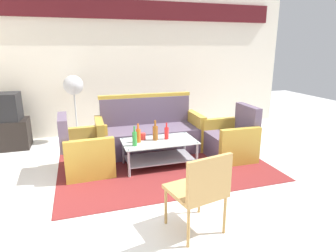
# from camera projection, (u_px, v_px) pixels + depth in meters

# --- Properties ---
(ground_plane) EXTENTS (14.00, 14.00, 0.00)m
(ground_plane) POSITION_uv_depth(u_px,v_px,m) (197.00, 193.00, 3.62)
(ground_plane) COLOR white
(wall_back) EXTENTS (6.52, 0.19, 2.80)m
(wall_back) POSITION_uv_depth(u_px,v_px,m) (141.00, 61.00, 6.03)
(wall_back) COLOR silver
(wall_back) RESTS_ON ground
(rug) EXTENTS (3.12, 2.17, 0.01)m
(rug) POSITION_uv_depth(u_px,v_px,m) (164.00, 165.00, 4.47)
(rug) COLOR maroon
(rug) RESTS_ON ground
(couch) EXTENTS (1.81, 0.77, 0.96)m
(couch) POSITION_uv_depth(u_px,v_px,m) (149.00, 133.00, 5.00)
(couch) COLOR #5B4C60
(couch) RESTS_ON rug
(armchair_left) EXTENTS (0.72, 0.78, 0.85)m
(armchair_left) POSITION_uv_depth(u_px,v_px,m) (86.00, 153.00, 4.16)
(armchair_left) COLOR #5B4C60
(armchair_left) RESTS_ON rug
(armchair_right) EXTENTS (0.71, 0.77, 0.85)m
(armchair_right) POSITION_uv_depth(u_px,v_px,m) (231.00, 141.00, 4.70)
(armchair_right) COLOR #5B4C60
(armchair_right) RESTS_ON rug
(coffee_table) EXTENTS (1.10, 0.60, 0.40)m
(coffee_table) POSITION_uv_depth(u_px,v_px,m) (159.00, 149.00, 4.35)
(coffee_table) COLOR silver
(coffee_table) RESTS_ON rug
(bottle_orange) EXTENTS (0.07, 0.07, 0.28)m
(bottle_orange) POSITION_uv_depth(u_px,v_px,m) (138.00, 135.00, 4.22)
(bottle_orange) COLOR #D85919
(bottle_orange) RESTS_ON coffee_table
(bottle_green) EXTENTS (0.07, 0.07, 0.29)m
(bottle_green) POSITION_uv_depth(u_px,v_px,m) (135.00, 138.00, 4.07)
(bottle_green) COLOR #2D8C38
(bottle_green) RESTS_ON coffee_table
(bottle_brown) EXTENTS (0.08, 0.08, 0.31)m
(bottle_brown) POSITION_uv_depth(u_px,v_px,m) (155.00, 133.00, 4.32)
(bottle_brown) COLOR brown
(bottle_brown) RESTS_ON coffee_table
(bottle_red) EXTENTS (0.06, 0.06, 0.26)m
(bottle_red) POSITION_uv_depth(u_px,v_px,m) (167.00, 133.00, 4.37)
(bottle_red) COLOR red
(bottle_red) RESTS_ON coffee_table
(cup) EXTENTS (0.08, 0.08, 0.10)m
(cup) POSITION_uv_depth(u_px,v_px,m) (143.00, 136.00, 4.36)
(cup) COLOR red
(cup) RESTS_ON coffee_table
(tv_stand) EXTENTS (0.80, 0.50, 0.52)m
(tv_stand) POSITION_uv_depth(u_px,v_px,m) (5.00, 135.00, 5.13)
(tv_stand) COLOR black
(tv_stand) RESTS_ON ground
(television) EXTENTS (0.63, 0.48, 0.48)m
(television) POSITION_uv_depth(u_px,v_px,m) (1.00, 107.00, 5.00)
(television) COLOR black
(television) RESTS_ON tv_stand
(pedestal_fan) EXTENTS (0.36, 0.36, 1.27)m
(pedestal_fan) POSITION_uv_depth(u_px,v_px,m) (74.00, 89.00, 5.33)
(pedestal_fan) COLOR #2D2D33
(pedestal_fan) RESTS_ON ground
(wicker_chair) EXTENTS (0.57, 0.57, 0.84)m
(wicker_chair) POSITION_uv_depth(u_px,v_px,m) (201.00, 187.00, 2.71)
(wicker_chair) COLOR #AD844C
(wicker_chair) RESTS_ON ground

